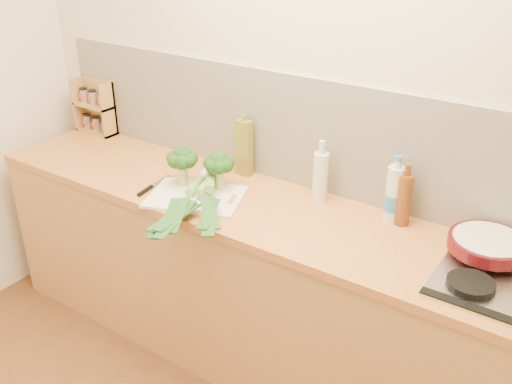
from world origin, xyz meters
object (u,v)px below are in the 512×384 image
chefs_knife (149,188)px  spice_rack (96,110)px  chopping_board (196,197)px  skillet (489,244)px

chefs_knife → spice_rack: (-0.81, 0.41, 0.13)m
chopping_board → chefs_knife: size_ratio=1.62×
chopping_board → chefs_knife: bearing=173.3°
chefs_knife → skillet: 1.53m
chopping_board → spice_rack: size_ratio=1.35×
chopping_board → chefs_knife: 0.25m
chopping_board → spice_rack: bearing=141.2°
skillet → spice_rack: 2.32m
chopping_board → spice_rack: (-1.06, 0.36, 0.13)m
chefs_knife → skillet: size_ratio=0.61×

